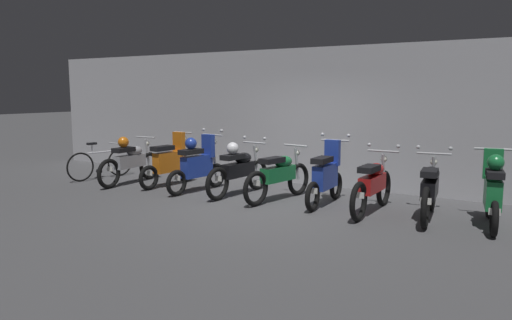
{
  "coord_description": "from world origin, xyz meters",
  "views": [
    {
      "loc": [
        4.25,
        -7.47,
        2.05
      ],
      "look_at": [
        -0.48,
        0.61,
        0.75
      ],
      "focal_mm": 34.14,
      "sensor_mm": 36.0,
      "label": 1
    }
  ],
  "objects_px": {
    "motorbike_slot_6": "(373,185)",
    "motorbike_slot_8": "(493,191)",
    "motorbike_slot_4": "(279,175)",
    "motorbike_slot_3": "(239,169)",
    "motorbike_slot_0": "(130,161)",
    "motorbike_slot_7": "(430,189)",
    "motorbike_slot_2": "(198,164)",
    "motorbike_slot_5": "(326,176)",
    "motorbike_slot_1": "(170,162)",
    "bicycle": "(101,164)"
  },
  "relations": [
    {
      "from": "motorbike_slot_0",
      "to": "motorbike_slot_6",
      "type": "height_order",
      "value": "motorbike_slot_6"
    },
    {
      "from": "motorbike_slot_3",
      "to": "motorbike_slot_8",
      "type": "bearing_deg",
      "value": -0.33
    },
    {
      "from": "motorbike_slot_5",
      "to": "bicycle",
      "type": "xyz_separation_m",
      "value": [
        -5.7,
        -0.17,
        -0.17
      ]
    },
    {
      "from": "motorbike_slot_1",
      "to": "motorbike_slot_6",
      "type": "distance_m",
      "value": 4.62
    },
    {
      "from": "motorbike_slot_3",
      "to": "motorbike_slot_5",
      "type": "xyz_separation_m",
      "value": [
        1.85,
        0.07,
        -0.0
      ]
    },
    {
      "from": "motorbike_slot_6",
      "to": "motorbike_slot_7",
      "type": "relative_size",
      "value": 1.0
    },
    {
      "from": "motorbike_slot_5",
      "to": "motorbike_slot_8",
      "type": "xyz_separation_m",
      "value": [
        2.77,
        -0.1,
        0.04
      ]
    },
    {
      "from": "motorbike_slot_1",
      "to": "motorbike_slot_5",
      "type": "xyz_separation_m",
      "value": [
        3.69,
        0.02,
        0.0
      ]
    },
    {
      "from": "motorbike_slot_7",
      "to": "motorbike_slot_3",
      "type": "bearing_deg",
      "value": 179.84
    },
    {
      "from": "motorbike_slot_3",
      "to": "motorbike_slot_7",
      "type": "height_order",
      "value": "same"
    },
    {
      "from": "motorbike_slot_0",
      "to": "motorbike_slot_5",
      "type": "relative_size",
      "value": 1.16
    },
    {
      "from": "motorbike_slot_4",
      "to": "motorbike_slot_5",
      "type": "xyz_separation_m",
      "value": [
        0.92,
        0.1,
        0.04
      ]
    },
    {
      "from": "motorbike_slot_3",
      "to": "motorbike_slot_7",
      "type": "distance_m",
      "value": 3.69
    },
    {
      "from": "motorbike_slot_6",
      "to": "motorbike_slot_8",
      "type": "xyz_separation_m",
      "value": [
        1.84,
        0.07,
        0.07
      ]
    },
    {
      "from": "motorbike_slot_1",
      "to": "motorbike_slot_5",
      "type": "bearing_deg",
      "value": 0.3
    },
    {
      "from": "motorbike_slot_8",
      "to": "motorbike_slot_2",
      "type": "bearing_deg",
      "value": -178.84
    },
    {
      "from": "motorbike_slot_5",
      "to": "motorbike_slot_8",
      "type": "distance_m",
      "value": 2.77
    },
    {
      "from": "motorbike_slot_2",
      "to": "motorbike_slot_7",
      "type": "distance_m",
      "value": 4.61
    },
    {
      "from": "motorbike_slot_4",
      "to": "bicycle",
      "type": "height_order",
      "value": "motorbike_slot_4"
    },
    {
      "from": "motorbike_slot_4",
      "to": "bicycle",
      "type": "distance_m",
      "value": 4.79
    },
    {
      "from": "motorbike_slot_5",
      "to": "motorbike_slot_6",
      "type": "height_order",
      "value": "motorbike_slot_5"
    },
    {
      "from": "motorbike_slot_7",
      "to": "bicycle",
      "type": "distance_m",
      "value": 7.55
    },
    {
      "from": "motorbike_slot_4",
      "to": "motorbike_slot_1",
      "type": "bearing_deg",
      "value": 178.3
    },
    {
      "from": "motorbike_slot_1",
      "to": "bicycle",
      "type": "height_order",
      "value": "motorbike_slot_1"
    },
    {
      "from": "motorbike_slot_6",
      "to": "motorbike_slot_7",
      "type": "xyz_separation_m",
      "value": [
        0.92,
        0.08,
        0.0
      ]
    },
    {
      "from": "motorbike_slot_4",
      "to": "motorbike_slot_6",
      "type": "distance_m",
      "value": 1.84
    },
    {
      "from": "motorbike_slot_3",
      "to": "motorbike_slot_8",
      "type": "distance_m",
      "value": 4.61
    },
    {
      "from": "motorbike_slot_4",
      "to": "motorbike_slot_8",
      "type": "height_order",
      "value": "motorbike_slot_8"
    },
    {
      "from": "motorbike_slot_5",
      "to": "motorbike_slot_8",
      "type": "height_order",
      "value": "motorbike_slot_5"
    },
    {
      "from": "motorbike_slot_5",
      "to": "motorbike_slot_6",
      "type": "bearing_deg",
      "value": -10.37
    },
    {
      "from": "motorbike_slot_3",
      "to": "motorbike_slot_6",
      "type": "relative_size",
      "value": 1.0
    },
    {
      "from": "motorbike_slot_1",
      "to": "motorbike_slot_7",
      "type": "distance_m",
      "value": 5.53
    },
    {
      "from": "motorbike_slot_1",
      "to": "motorbike_slot_0",
      "type": "bearing_deg",
      "value": -164.11
    },
    {
      "from": "motorbike_slot_2",
      "to": "motorbike_slot_4",
      "type": "bearing_deg",
      "value": 3.48
    },
    {
      "from": "motorbike_slot_0",
      "to": "bicycle",
      "type": "height_order",
      "value": "motorbike_slot_0"
    },
    {
      "from": "motorbike_slot_2",
      "to": "motorbike_slot_5",
      "type": "relative_size",
      "value": 1.0
    },
    {
      "from": "motorbike_slot_1",
      "to": "motorbike_slot_3",
      "type": "height_order",
      "value": "motorbike_slot_1"
    },
    {
      "from": "motorbike_slot_8",
      "to": "motorbike_slot_0",
      "type": "bearing_deg",
      "value": -178.59
    },
    {
      "from": "motorbike_slot_0",
      "to": "motorbike_slot_7",
      "type": "bearing_deg",
      "value": 1.76
    },
    {
      "from": "motorbike_slot_1",
      "to": "bicycle",
      "type": "bearing_deg",
      "value": -175.85
    },
    {
      "from": "motorbike_slot_0",
      "to": "motorbike_slot_7",
      "type": "xyz_separation_m",
      "value": [
        6.46,
        0.2,
        -0.03
      ]
    },
    {
      "from": "motorbike_slot_2",
      "to": "motorbike_slot_3",
      "type": "height_order",
      "value": "motorbike_slot_2"
    },
    {
      "from": "motorbike_slot_7",
      "to": "motorbike_slot_8",
      "type": "relative_size",
      "value": 1.16
    },
    {
      "from": "motorbike_slot_0",
      "to": "motorbike_slot_7",
      "type": "relative_size",
      "value": 1.0
    },
    {
      "from": "motorbike_slot_3",
      "to": "motorbike_slot_5",
      "type": "distance_m",
      "value": 1.85
    },
    {
      "from": "motorbike_slot_4",
      "to": "motorbike_slot_6",
      "type": "bearing_deg",
      "value": -2.12
    },
    {
      "from": "motorbike_slot_3",
      "to": "motorbike_slot_8",
      "type": "relative_size",
      "value": 1.16
    },
    {
      "from": "motorbike_slot_4",
      "to": "motorbike_slot_6",
      "type": "xyz_separation_m",
      "value": [
        1.84,
        -0.07,
        0.0
      ]
    },
    {
      "from": "motorbike_slot_3",
      "to": "motorbike_slot_7",
      "type": "xyz_separation_m",
      "value": [
        3.69,
        -0.01,
        -0.04
      ]
    },
    {
      "from": "motorbike_slot_8",
      "to": "motorbike_slot_6",
      "type": "bearing_deg",
      "value": -177.88
    }
  ]
}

